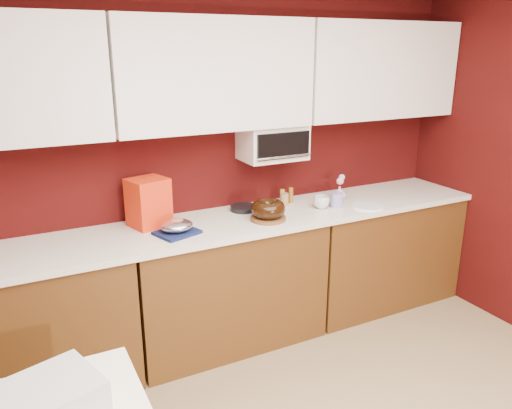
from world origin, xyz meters
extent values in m
cube|color=#380807|center=(0.00, 2.25, 1.25)|extent=(4.00, 0.02, 2.50)
cube|color=#502F10|center=(-1.33, 1.94, 0.43)|extent=(1.31, 0.58, 0.86)
cube|color=#502F10|center=(0.00, 1.94, 0.43)|extent=(1.31, 0.58, 0.86)
cube|color=#502F10|center=(1.33, 1.94, 0.43)|extent=(1.31, 0.58, 0.86)
cube|color=silver|center=(0.00, 1.94, 0.88)|extent=(4.00, 0.62, 0.04)
cube|color=white|center=(0.00, 2.08, 1.85)|extent=(1.31, 0.33, 0.70)
cube|color=white|center=(1.33, 2.08, 1.85)|extent=(1.31, 0.33, 0.70)
cube|color=white|center=(0.45, 2.10, 1.38)|extent=(0.45, 0.30, 0.25)
cube|color=black|center=(0.45, 1.94, 1.38)|extent=(0.40, 0.02, 0.18)
cylinder|color=silver|center=(0.45, 1.93, 1.30)|extent=(0.42, 0.02, 0.02)
cylinder|color=brown|center=(0.27, 1.83, 0.91)|extent=(0.28, 0.28, 0.02)
torus|color=black|center=(0.27, 1.83, 0.98)|extent=(0.30, 0.30, 0.09)
cube|color=#121B44|center=(-0.36, 1.86, 0.91)|extent=(0.30, 0.27, 0.02)
ellipsoid|color=silver|center=(-0.36, 1.86, 0.96)|extent=(0.24, 0.21, 0.08)
ellipsoid|color=#A3584A|center=(-0.36, 1.86, 0.98)|extent=(0.10, 0.08, 0.06)
cube|color=red|center=(-0.47, 2.09, 1.06)|extent=(0.28, 0.27, 0.32)
cylinder|color=black|center=(0.22, 2.10, 0.92)|extent=(0.22, 0.22, 0.03)
imported|color=silver|center=(0.74, 1.89, 0.95)|extent=(0.13, 0.13, 0.11)
cylinder|color=navy|center=(0.86, 1.86, 0.95)|extent=(0.10, 0.10, 0.11)
imported|color=#AAADC1|center=(0.98, 2.00, 0.96)|extent=(0.08, 0.08, 0.12)
sphere|color=pink|center=(0.98, 2.00, 1.05)|extent=(0.06, 0.06, 0.06)
sphere|color=#8FB2E5|center=(1.01, 2.02, 1.07)|extent=(0.05, 0.05, 0.05)
cylinder|color=white|center=(1.06, 1.75, 0.91)|extent=(0.24, 0.24, 0.01)
cylinder|color=olive|center=(0.55, 2.12, 0.95)|extent=(0.05, 0.05, 0.11)
cylinder|color=olive|center=(0.53, 2.06, 0.95)|extent=(0.08, 0.08, 0.09)
cube|color=beige|center=(-1.24, 0.70, 0.81)|extent=(0.42, 0.38, 0.12)
cylinder|color=brown|center=(0.61, 2.10, 0.96)|extent=(0.04, 0.04, 0.12)
camera|label=1|loc=(-1.25, -0.97, 2.01)|focal=35.00mm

